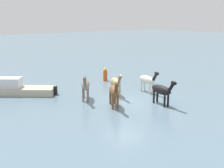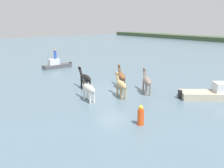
# 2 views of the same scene
# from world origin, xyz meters

# --- Properties ---
(ground_plane) EXTENTS (143.90, 143.90, 0.00)m
(ground_plane) POSITION_xyz_m (0.00, 0.00, 0.00)
(ground_plane) COLOR slate
(horse_gray_outer) EXTENTS (2.24, 0.72, 1.73)m
(horse_gray_outer) POSITION_xyz_m (0.94, -2.84, 0.95)
(horse_gray_outer) COLOR silver
(horse_gray_outer) RESTS_ON ground_plane
(horse_dark_mare) EXTENTS (2.18, 1.62, 1.85)m
(horse_dark_mare) POSITION_xyz_m (2.00, 1.86, 1.02)
(horse_dark_mare) COLOR gray
(horse_dark_mare) RESTS_ON ground_plane
(horse_chestnut_trailing) EXTENTS (2.27, 0.68, 1.76)m
(horse_chestnut_trailing) POSITION_xyz_m (-1.90, -1.42, 0.97)
(horse_chestnut_trailing) COLOR black
(horse_chestnut_trailing) RESTS_ON ground_plane
(horse_dun_straggler) EXTENTS (2.24, 1.45, 1.83)m
(horse_dun_straggler) POSITION_xyz_m (-0.46, 1.29, 1.01)
(horse_dun_straggler) COLOR brown
(horse_dun_straggler) RESTS_ON ground_plane
(horse_pinto_flank) EXTENTS (2.22, 1.12, 1.75)m
(horse_pinto_flank) POSITION_xyz_m (1.60, -0.40, 0.96)
(horse_pinto_flank) COLOR tan
(horse_pinto_flank) RESTS_ON ground_plane
(boat_dinghy_port) EXTENTS (4.52, 5.21, 1.36)m
(boat_dinghy_port) POSITION_xyz_m (6.23, 5.22, 0.32)
(boat_dinghy_port) COLOR #B7AD93
(boat_dinghy_port) RESTS_ON ground_plane
(buoy_channel_marker) EXTENTS (0.36, 0.36, 1.14)m
(buoy_channel_marker) POSITION_xyz_m (6.13, -2.66, 0.51)
(buoy_channel_marker) COLOR #E54C19
(buoy_channel_marker) RESTS_ON ground_plane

